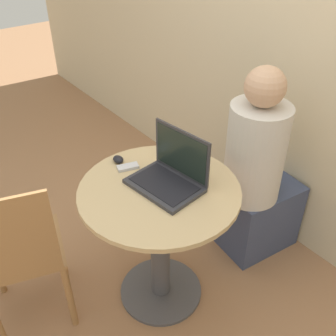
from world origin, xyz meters
TOP-DOWN VIEW (x-y plane):
  - ground_plane at (0.00, 0.00)m, footprint 12.00×12.00m
  - back_wall at (0.00, 0.99)m, footprint 7.00×0.05m
  - round_table at (0.00, 0.00)m, footprint 0.78×0.78m
  - laptop at (0.00, 0.07)m, footprint 0.37×0.28m
  - cell_phone at (-0.23, -0.03)m, footprint 0.08×0.12m
  - computer_mouse at (-0.31, -0.03)m, footprint 0.07×0.05m
  - chair_empty at (-0.27, -0.63)m, footprint 0.50×0.50m
  - person_seated at (0.05, 0.67)m, footprint 0.36×0.52m

SIDE VIEW (x-z plane):
  - ground_plane at x=0.00m, z-range 0.00..0.00m
  - chair_empty at x=-0.27m, z-range 0.02..0.94m
  - person_seated at x=0.05m, z-range -0.10..1.14m
  - round_table at x=0.00m, z-range 0.14..0.90m
  - cell_phone at x=-0.23m, z-range 0.76..0.78m
  - computer_mouse at x=-0.31m, z-range 0.76..0.79m
  - laptop at x=0.00m, z-range 0.68..0.95m
  - back_wall at x=0.00m, z-range 0.00..2.60m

